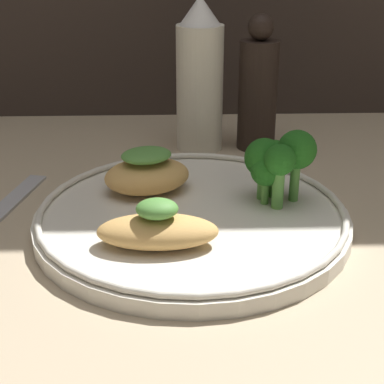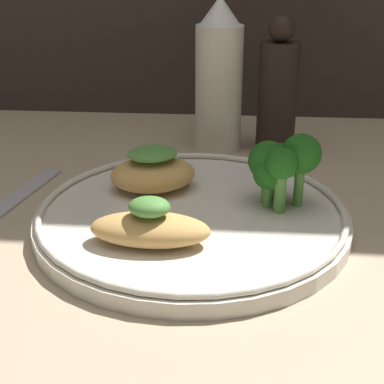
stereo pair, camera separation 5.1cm
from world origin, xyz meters
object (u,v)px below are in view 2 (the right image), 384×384
object	(u,v)px
broccoli_bunch	(281,163)
sauce_bottle	(219,79)
pepper_grinder	(278,92)
plate	(192,217)

from	to	relation	value
broccoli_bunch	sauce_bottle	bearing A→B (deg)	108.71
sauce_bottle	pepper_grinder	xyz separation A→B (cm)	(6.84, 0.00, -1.39)
plate	sauce_bottle	size ratio (longest dim) A/B	1.57
sauce_bottle	pepper_grinder	distance (cm)	6.98
pepper_grinder	broccoli_bunch	bearing A→B (deg)	-92.06
broccoli_bunch	sauce_bottle	xyz separation A→B (cm)	(-6.18, 18.25, 3.02)
broccoli_bunch	pepper_grinder	bearing A→B (deg)	87.94
sauce_bottle	pepper_grinder	bearing A→B (deg)	0.00
plate	pepper_grinder	world-z (taller)	pepper_grinder
broccoli_bunch	sauce_bottle	size ratio (longest dim) A/B	0.38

